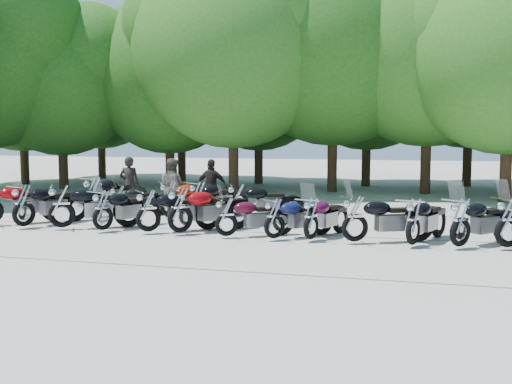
% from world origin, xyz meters
% --- Properties ---
extents(ground, '(90.00, 90.00, 0.00)m').
position_xyz_m(ground, '(0.00, 0.00, 0.00)').
color(ground, '#A29F92').
rests_on(ground, ground).
extents(tree_0, '(7.50, 7.50, 9.21)m').
position_xyz_m(tree_0, '(-15.42, 12.98, 5.45)').
color(tree_0, '#3A2614').
rests_on(tree_0, ground).
extents(tree_1, '(6.97, 6.97, 8.55)m').
position_xyz_m(tree_1, '(-12.04, 11.24, 5.06)').
color(tree_1, '#3A2614').
rests_on(tree_1, ground).
extents(tree_2, '(7.31, 7.31, 8.97)m').
position_xyz_m(tree_2, '(-7.25, 12.84, 5.31)').
color(tree_2, '#3A2614').
rests_on(tree_2, ground).
extents(tree_3, '(8.70, 8.70, 10.67)m').
position_xyz_m(tree_3, '(-3.57, 11.24, 6.32)').
color(tree_3, '#3A2614').
rests_on(tree_3, ground).
extents(tree_4, '(9.13, 9.13, 11.20)m').
position_xyz_m(tree_4, '(0.54, 13.09, 6.64)').
color(tree_4, '#3A2614').
rests_on(tree_4, ground).
extents(tree_5, '(9.04, 9.04, 11.10)m').
position_xyz_m(tree_5, '(4.61, 13.20, 6.57)').
color(tree_5, '#3A2614').
rests_on(tree_5, ground).
extents(tree_6, '(8.00, 8.00, 9.82)m').
position_xyz_m(tree_6, '(7.55, 10.82, 5.81)').
color(tree_6, '#3A2614').
rests_on(tree_6, ground).
extents(tree_9, '(7.59, 7.59, 9.32)m').
position_xyz_m(tree_9, '(-13.53, 17.59, 5.52)').
color(tree_9, '#3A2614').
rests_on(tree_9, ground).
extents(tree_10, '(7.78, 7.78, 9.55)m').
position_xyz_m(tree_10, '(-8.29, 16.97, 5.66)').
color(tree_10, '#3A2614').
rests_on(tree_10, ground).
extents(tree_11, '(7.56, 7.56, 9.28)m').
position_xyz_m(tree_11, '(-3.76, 16.43, 5.49)').
color(tree_11, '#3A2614').
rests_on(tree_11, ground).
extents(tree_12, '(7.88, 7.88, 9.67)m').
position_xyz_m(tree_12, '(1.80, 16.47, 5.72)').
color(tree_12, '#3A2614').
rests_on(tree_12, ground).
extents(tree_13, '(8.31, 8.31, 10.20)m').
position_xyz_m(tree_13, '(6.69, 17.47, 6.04)').
color(tree_13, '#3A2614').
rests_on(tree_13, ground).
extents(motorcycle_1, '(1.62, 2.58, 1.40)m').
position_xyz_m(motorcycle_1, '(-6.46, 0.46, 0.70)').
color(motorcycle_1, black).
rests_on(motorcycle_1, ground).
extents(motorcycle_2, '(2.55, 1.97, 1.43)m').
position_xyz_m(motorcycle_2, '(-5.31, 0.54, 0.71)').
color(motorcycle_2, black).
rests_on(motorcycle_2, ground).
extents(motorcycle_3, '(1.56, 2.37, 1.29)m').
position_xyz_m(motorcycle_3, '(-4.01, 0.47, 0.65)').
color(motorcycle_3, black).
rests_on(motorcycle_3, ground).
extents(motorcycle_4, '(2.27, 2.08, 1.34)m').
position_xyz_m(motorcycle_4, '(-2.70, 0.53, 0.67)').
color(motorcycle_4, black).
rests_on(motorcycle_4, ground).
extents(motorcycle_5, '(2.23, 2.43, 1.43)m').
position_xyz_m(motorcycle_5, '(-1.82, 0.58, 0.72)').
color(motorcycle_5, '#89050A').
rests_on(motorcycle_5, ground).
extents(motorcycle_6, '(2.10, 1.66, 1.18)m').
position_xyz_m(motorcycle_6, '(-0.50, 0.43, 0.59)').
color(motorcycle_6, '#3D0818').
rests_on(motorcycle_6, ground).
extents(motorcycle_7, '(1.90, 2.02, 1.20)m').
position_xyz_m(motorcycle_7, '(0.76, 0.42, 0.60)').
color(motorcycle_7, '#0E1540').
rests_on(motorcycle_7, ground).
extents(motorcycle_8, '(1.38, 2.28, 1.23)m').
position_xyz_m(motorcycle_8, '(1.66, 0.52, 0.62)').
color(motorcycle_8, '#3C0825').
rests_on(motorcycle_8, ground).
extents(motorcycle_9, '(2.42, 1.68, 1.33)m').
position_xyz_m(motorcycle_9, '(2.74, 0.46, 0.66)').
color(motorcycle_9, black).
rests_on(motorcycle_9, ground).
extents(motorcycle_10, '(1.52, 2.40, 1.31)m').
position_xyz_m(motorcycle_10, '(4.11, 0.39, 0.65)').
color(motorcycle_10, black).
rests_on(motorcycle_10, ground).
extents(motorcycle_11, '(2.10, 2.26, 1.34)m').
position_xyz_m(motorcycle_11, '(5.16, 0.43, 0.67)').
color(motorcycle_11, black).
rests_on(motorcycle_11, ground).
extents(motorcycle_12, '(2.51, 1.81, 1.38)m').
position_xyz_m(motorcycle_12, '(6.22, 0.60, 0.69)').
color(motorcycle_12, '#3D0821').
rests_on(motorcycle_12, ground).
extents(motorcycle_14, '(1.71, 2.67, 1.45)m').
position_xyz_m(motorcycle_14, '(-5.78, 3.06, 0.73)').
color(motorcycle_14, black).
rests_on(motorcycle_14, ground).
extents(motorcycle_15, '(1.94, 1.81, 1.15)m').
position_xyz_m(motorcycle_15, '(-4.91, 3.12, 0.58)').
color(motorcycle_15, black).
rests_on(motorcycle_15, ground).
extents(motorcycle_16, '(2.15, 2.21, 1.34)m').
position_xyz_m(motorcycle_16, '(-3.27, 3.33, 0.67)').
color(motorcycle_16, '#9D2005').
rests_on(motorcycle_16, ground).
extents(motorcycle_17, '(1.83, 2.43, 1.35)m').
position_xyz_m(motorcycle_17, '(-2.29, 3.23, 0.67)').
color(motorcycle_17, black).
rests_on(motorcycle_17, ground).
extents(motorcycle_18, '(2.41, 1.51, 1.31)m').
position_xyz_m(motorcycle_18, '(-1.02, 3.28, 0.65)').
color(motorcycle_18, black).
rests_on(motorcycle_18, ground).
extents(rider_0, '(0.75, 0.55, 1.89)m').
position_xyz_m(rider_0, '(-5.20, 4.44, 0.95)').
color(rider_0, black).
rests_on(rider_0, ground).
extents(rider_1, '(1.05, 0.90, 1.87)m').
position_xyz_m(rider_1, '(-3.37, 3.75, 0.94)').
color(rider_1, brown).
rests_on(rider_1, ground).
extents(rider_2, '(1.07, 0.47, 1.82)m').
position_xyz_m(rider_2, '(-2.36, 4.74, 0.91)').
color(rider_2, black).
rests_on(rider_2, ground).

